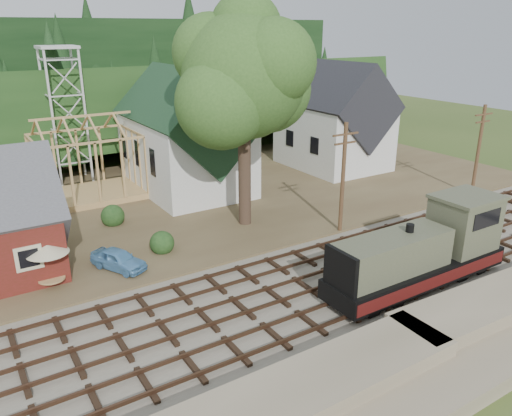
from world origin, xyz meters
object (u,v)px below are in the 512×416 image
patio_set (47,251)px  car_blue (118,259)px  locomotive (424,252)px  car_red (368,153)px

patio_set → car_blue: bearing=1.4°
locomotive → car_red: 28.42m
locomotive → patio_set: bearing=149.4°
car_blue → car_red: (31.62, 11.67, -0.03)m
locomotive → car_blue: bearing=142.9°
locomotive → car_red: bearing=51.9°
car_blue → patio_set: bearing=153.5°
car_red → patio_set: size_ratio=1.66×
locomotive → patio_set: size_ratio=4.60×
patio_set → locomotive: bearing=-30.6°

